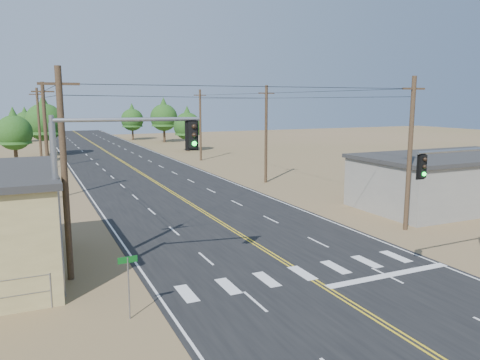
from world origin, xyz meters
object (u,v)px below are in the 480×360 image
signal_mast_left (99,175)px  signal_mast_right (477,190)px  street_sign (128,277)px  building_right (451,181)px

signal_mast_left → signal_mast_right: signal_mast_left is taller
signal_mast_right → street_sign: signal_mast_right is taller
building_right → street_sign: building_right is taller
signal_mast_right → street_sign: 16.00m
building_right → street_sign: (-27.77, -9.36, -0.29)m
signal_mast_right → street_sign: bearing=168.5°
building_right → street_sign: 29.30m
signal_mast_left → signal_mast_right: 17.05m
building_right → signal_mast_left: (-28.24, -6.30, 3.30)m
building_right → signal_mast_left: 29.13m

